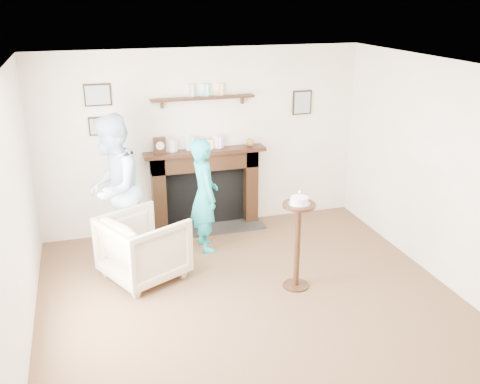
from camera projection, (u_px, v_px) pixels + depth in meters
name	position (u px, v px, depth m)	size (l,w,h in m)	color
ground	(260.00, 316.00, 5.55)	(5.00, 5.00, 0.00)	brown
room_shell	(241.00, 148.00, 5.61)	(4.54, 5.02, 2.52)	beige
armchair	(146.00, 276.00, 6.34)	(0.83, 0.85, 0.78)	tan
man	(119.00, 256.00, 6.83)	(0.89, 0.70, 1.84)	silver
woman	(206.00, 248.00, 7.06)	(0.54, 0.35, 1.48)	teal
pedestal_table	(298.00, 229.00, 5.88)	(0.36, 0.36, 1.17)	black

